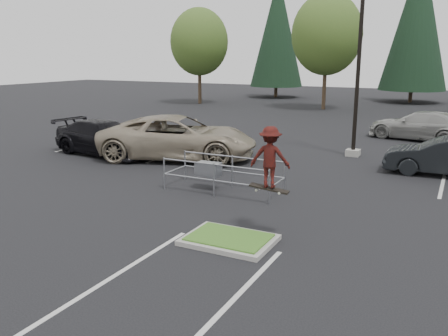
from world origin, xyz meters
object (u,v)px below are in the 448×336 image
at_px(decid_b, 327,37).
at_px(skateboarder, 270,158).
at_px(decid_a, 199,44).
at_px(conif_b, 417,20).
at_px(light_pole, 359,55).
at_px(car_l_black, 104,138).
at_px(conif_a, 277,31).
at_px(car_l_tan, 176,137).
at_px(car_r_charc, 447,156).
at_px(car_far_silver, 422,126).
at_px(cart_corral, 212,170).

bearing_deg(decid_b, skateboarder, -77.29).
bearing_deg(decid_a, conif_b, 30.17).
relative_size(light_pole, decid_a, 1.14).
distance_m(light_pole, car_l_black, 12.22).
height_order(conif_a, car_l_tan, conif_a).
relative_size(skateboarder, car_r_charc, 0.37).
height_order(conif_a, car_far_silver, conif_a).
relative_size(decid_b, car_l_tan, 1.38).
xyz_separation_m(decid_a, cart_corral, (15.34, -25.99, -4.87)).
distance_m(decid_a, skateboarder, 34.69).
relative_size(light_pole, car_l_tan, 1.45).
distance_m(decid_b, car_l_tan, 23.35).
xyz_separation_m(decid_a, conif_b, (18.01, 10.47, 2.27)).
distance_m(conif_a, cart_corral, 38.24).
relative_size(car_r_charc, car_far_silver, 0.83).
distance_m(decid_a, car_far_silver, 24.61).
xyz_separation_m(car_l_black, car_r_charc, (14.50, 2.91, -0.05)).
relative_size(decid_b, car_r_charc, 2.10).
bearing_deg(car_r_charc, decid_b, -155.53).
bearing_deg(skateboarder, car_far_silver, -108.50).
bearing_deg(cart_corral, conif_b, 85.98).
xyz_separation_m(cart_corral, skateboarder, (3.32, -3.04, 1.34)).
distance_m(car_l_black, car_far_silver, 16.96).
height_order(conif_b, car_r_charc, conif_b).
distance_m(car_r_charc, car_far_silver, 8.24).
distance_m(conif_b, car_r_charc, 31.72).
distance_m(cart_corral, car_r_charc, 9.27).
height_order(conif_a, car_r_charc, conif_a).
bearing_deg(conif_b, conif_a, -177.95).
xyz_separation_m(decid_a, car_far_silver, (20.92, -12.03, -4.78)).
relative_size(car_l_tan, car_r_charc, 1.53).
xyz_separation_m(cart_corral, car_l_tan, (-3.83, 3.71, 0.26)).
bearing_deg(light_pole, car_l_tan, -148.74).
height_order(car_l_tan, car_far_silver, car_l_tan).
relative_size(conif_a, skateboarder, 7.64).
bearing_deg(cart_corral, skateboarder, -42.31).
bearing_deg(light_pole, car_l_black, -154.54).
relative_size(conif_b, car_far_silver, 2.64).
relative_size(conif_a, car_far_silver, 2.36).
height_order(decid_a, car_r_charc, decid_a).
xyz_separation_m(decid_b, cart_corral, (3.34, -26.49, -5.33)).
relative_size(light_pole, conif_b, 0.70).
bearing_deg(car_r_charc, car_far_silver, -171.45).
relative_size(light_pole, conif_a, 0.78).
relative_size(conif_b, skateboarder, 8.52).
height_order(light_pole, car_r_charc, light_pole).
bearing_deg(skateboarder, car_l_tan, -54.26).
bearing_deg(car_r_charc, light_pole, -120.08).
relative_size(decid_b, car_l_black, 1.75).
bearing_deg(cart_corral, decid_b, 97.35).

